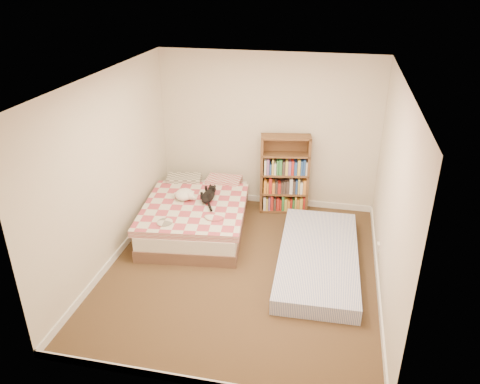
% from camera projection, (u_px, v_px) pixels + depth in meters
% --- Properties ---
extents(room, '(3.51, 4.01, 2.51)m').
position_uv_depth(room, '(242.00, 187.00, 5.70)').
color(room, '#48341E').
rests_on(room, ground).
extents(bed, '(1.65, 2.15, 0.53)m').
position_uv_depth(bed, '(197.00, 214.00, 7.08)').
color(bed, brown).
rests_on(bed, room).
extents(bookshelf, '(0.81, 0.38, 1.29)m').
position_uv_depth(bookshelf, '(284.00, 182.00, 7.52)').
color(bookshelf, '#523A1C').
rests_on(bookshelf, room).
extents(floor_mattress, '(1.09, 2.31, 0.21)m').
position_uv_depth(floor_mattress, '(318.00, 258.00, 6.26)').
color(floor_mattress, '#7480C1').
rests_on(floor_mattress, room).
extents(black_cat, '(0.21, 0.66, 0.15)m').
position_uv_depth(black_cat, '(209.00, 195.00, 6.97)').
color(black_cat, black).
rests_on(black_cat, bed).
extents(white_dog, '(0.37, 0.39, 0.15)m').
position_uv_depth(white_dog, '(185.00, 195.00, 6.96)').
color(white_dog, white).
rests_on(white_dog, bed).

